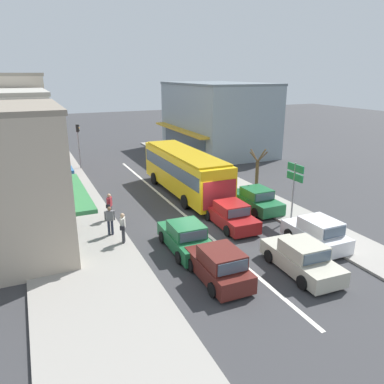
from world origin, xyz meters
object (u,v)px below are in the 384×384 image
at_px(sedan_behind_bus_mid, 230,215).
at_px(pedestrian_far_walker, 110,219).
at_px(pedestrian_with_handbag_near, 110,205).
at_px(parked_hatchback_kerb_front, 317,233).
at_px(parked_sedan_kerb_second, 256,200).
at_px(hatchback_queue_far_back, 219,266).
at_px(traffic_light_downstreet, 78,139).
at_px(directional_road_sign, 295,178).
at_px(city_bus, 185,170).
at_px(sedan_adjacent_lane_lead, 302,258).
at_px(pedestrian_browsing_midblock, 123,226).
at_px(sedan_behind_bus_near, 186,238).
at_px(street_tree_right, 257,174).

xyz_separation_m(sedan_behind_bus_mid, pedestrian_far_walker, (-6.80, 1.33, 0.40)).
xyz_separation_m(pedestrian_with_handbag_near, pedestrian_far_walker, (-0.48, -2.27, -0.00)).
bearing_deg(parked_hatchback_kerb_front, parked_sedan_kerb_second, 88.16).
relative_size(hatchback_queue_far_back, pedestrian_with_handbag_near, 2.28).
xyz_separation_m(traffic_light_downstreet, pedestrian_with_handbag_near, (-0.34, -14.06, -1.79)).
bearing_deg(directional_road_sign, parked_hatchback_kerb_front, -108.75).
xyz_separation_m(city_bus, sedan_adjacent_lane_lead, (0.30, -12.72, -1.22)).
xyz_separation_m(traffic_light_downstreet, pedestrian_browsing_midblock, (-0.42, -17.61, -1.79)).
distance_m(sedan_behind_bus_near, pedestrian_far_walker, 4.47).
xyz_separation_m(pedestrian_with_handbag_near, pedestrian_browsing_midblock, (-0.08, -3.55, 0.00)).
relative_size(sedan_behind_bus_mid, parked_sedan_kerb_second, 1.01).
bearing_deg(city_bus, pedestrian_far_walker, -141.28).
relative_size(sedan_behind_bus_near, pedestrian_with_handbag_near, 2.60).
bearing_deg(parked_sedan_kerb_second, pedestrian_with_handbag_near, 168.84).
bearing_deg(pedestrian_browsing_midblock, sedan_behind_bus_mid, -0.47).
bearing_deg(sedan_behind_bus_near, traffic_light_downstreet, 96.87).
height_order(hatchback_queue_far_back, parked_hatchback_kerb_front, same).
relative_size(sedan_behind_bus_near, parked_hatchback_kerb_front, 1.15).
height_order(sedan_behind_bus_near, directional_road_sign, directional_road_sign).
distance_m(parked_hatchback_kerb_front, pedestrian_browsing_midblock, 10.09).
distance_m(city_bus, street_tree_right, 5.27).
bearing_deg(sedan_behind_bus_mid, hatchback_queue_far_back, -124.44).
xyz_separation_m(traffic_light_downstreet, street_tree_right, (10.42, -13.70, -1.14)).
height_order(hatchback_queue_far_back, pedestrian_far_walker, pedestrian_far_walker).
xyz_separation_m(sedan_behind_bus_mid, sedan_adjacent_lane_lead, (0.25, -5.98, 0.00)).
xyz_separation_m(sedan_behind_bus_near, parked_sedan_kerb_second, (6.57, 3.59, 0.00)).
bearing_deg(pedestrian_browsing_midblock, sedan_behind_bus_near, -33.95).
bearing_deg(sedan_behind_bus_mid, sedan_behind_bus_near, -153.55).
height_order(sedan_behind_bus_mid, pedestrian_with_handbag_near, pedestrian_with_handbag_near).
bearing_deg(parked_hatchback_kerb_front, traffic_light_downstreet, 111.77).
bearing_deg(sedan_behind_bus_mid, traffic_light_downstreet, 108.71).
bearing_deg(pedestrian_with_handbag_near, sedan_adjacent_lane_lead, -55.55).
bearing_deg(pedestrian_far_walker, traffic_light_downstreet, 87.15).
distance_m(sedan_behind_bus_mid, parked_sedan_kerb_second, 3.43).
relative_size(parked_hatchback_kerb_front, traffic_light_downstreet, 0.88).
relative_size(city_bus, street_tree_right, 2.93).
xyz_separation_m(city_bus, parked_sedan_kerb_second, (2.98, -4.96, -1.22)).
height_order(sedan_behind_bus_near, parked_sedan_kerb_second, same).
distance_m(city_bus, pedestrian_far_walker, 8.69).
bearing_deg(pedestrian_far_walker, sedan_behind_bus_mid, -11.05).
height_order(hatchback_queue_far_back, pedestrian_with_handbag_near, pedestrian_with_handbag_near).
height_order(pedestrian_with_handbag_near, pedestrian_browsing_midblock, same).
distance_m(directional_road_sign, pedestrian_far_walker, 11.03).
height_order(traffic_light_downstreet, street_tree_right, traffic_light_downstreet).
xyz_separation_m(traffic_light_downstreet, pedestrian_far_walker, (-0.81, -16.34, -1.79)).
bearing_deg(traffic_light_downstreet, sedan_behind_bus_mid, -71.29).
bearing_deg(directional_road_sign, hatchback_queue_far_back, -149.32).
relative_size(hatchback_queue_far_back, traffic_light_downstreet, 0.88).
height_order(sedan_adjacent_lane_lead, street_tree_right, street_tree_right).
relative_size(city_bus, pedestrian_browsing_midblock, 6.67).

